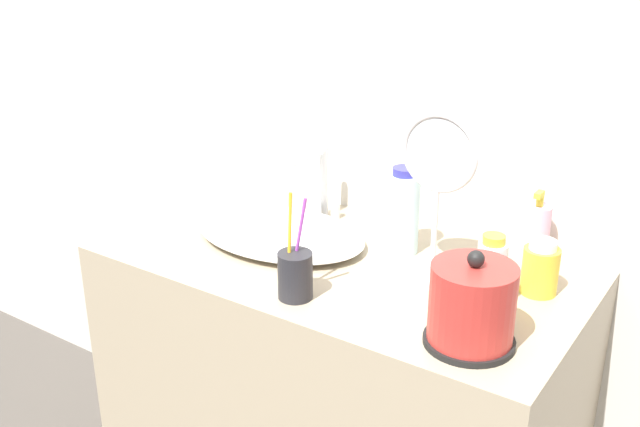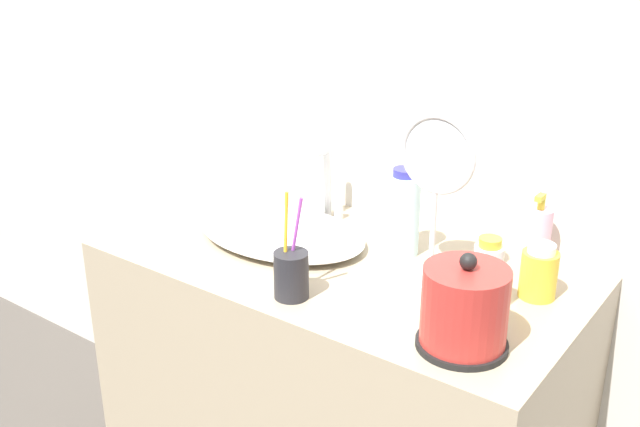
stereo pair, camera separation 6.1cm
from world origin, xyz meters
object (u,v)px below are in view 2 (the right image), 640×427
at_px(faucet, 324,179).
at_px(vanity_mirror, 435,189).
at_px(hand_cream_bottle, 487,277).
at_px(electric_kettle, 464,311).
at_px(lotion_bottle, 537,237).
at_px(mouthwash_bottle, 404,213).
at_px(shampoo_bottle, 539,272).
at_px(toothbrush_cup, 291,274).

relative_size(faucet, vanity_mirror, 0.51).
xyz_separation_m(faucet, hand_cream_bottle, (0.54, -0.20, -0.03)).
relative_size(electric_kettle, lotion_bottle, 1.08).
bearing_deg(faucet, electric_kettle, -31.81).
distance_m(faucet, electric_kettle, 0.66).
height_order(mouthwash_bottle, vanity_mirror, vanity_mirror).
height_order(faucet, hand_cream_bottle, faucet).
xyz_separation_m(hand_cream_bottle, vanity_mirror, (-0.15, 0.05, 0.13)).
distance_m(shampoo_bottle, mouthwash_bottle, 0.33).
bearing_deg(mouthwash_bottle, lotion_bottle, 22.35).
distance_m(electric_kettle, shampoo_bottle, 0.27).
bearing_deg(lotion_bottle, electric_kettle, -87.48).
bearing_deg(toothbrush_cup, hand_cream_bottle, 27.53).
distance_m(shampoo_bottle, hand_cream_bottle, 0.13).
relative_size(electric_kettle, shampoo_bottle, 1.60).
height_order(electric_kettle, mouthwash_bottle, mouthwash_bottle).
height_order(lotion_bottle, hand_cream_bottle, lotion_bottle).
relative_size(faucet, lotion_bottle, 1.08).
xyz_separation_m(electric_kettle, vanity_mirror, (-0.17, 0.20, 0.14)).
bearing_deg(faucet, mouthwash_bottle, -13.30).
xyz_separation_m(faucet, mouthwash_bottle, (0.27, -0.06, -0.01)).
distance_m(lotion_bottle, vanity_mirror, 0.29).
distance_m(mouthwash_bottle, hand_cream_bottle, 0.30).
bearing_deg(vanity_mirror, hand_cream_bottle, -19.91).
bearing_deg(toothbrush_cup, electric_kettle, 5.23).
relative_size(faucet, electric_kettle, 1.00).
height_order(toothbrush_cup, shampoo_bottle, toothbrush_cup).
xyz_separation_m(electric_kettle, hand_cream_bottle, (-0.02, 0.15, 0.00)).
distance_m(toothbrush_cup, vanity_mirror, 0.34).
relative_size(mouthwash_bottle, vanity_mirror, 0.56).
relative_size(lotion_bottle, mouthwash_bottle, 0.84).
xyz_separation_m(shampoo_bottle, mouthwash_bottle, (-0.33, 0.02, 0.04)).
distance_m(toothbrush_cup, shampoo_bottle, 0.50).
bearing_deg(vanity_mirror, shampoo_bottle, 16.70).
bearing_deg(lotion_bottle, shampoo_bottle, -66.91).
relative_size(toothbrush_cup, vanity_mirror, 0.61).
bearing_deg(vanity_mirror, lotion_bottle, 51.41).
height_order(toothbrush_cup, lotion_bottle, toothbrush_cup).
bearing_deg(hand_cream_bottle, shampoo_bottle, 62.52).
bearing_deg(mouthwash_bottle, vanity_mirror, -35.11).
bearing_deg(electric_kettle, vanity_mirror, 130.85).
distance_m(electric_kettle, vanity_mirror, 0.30).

